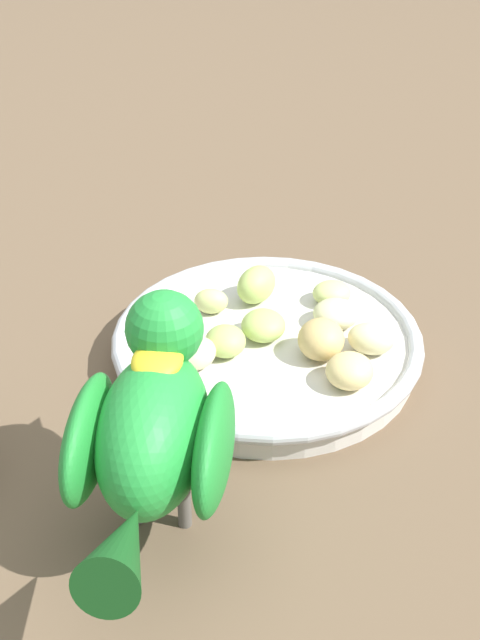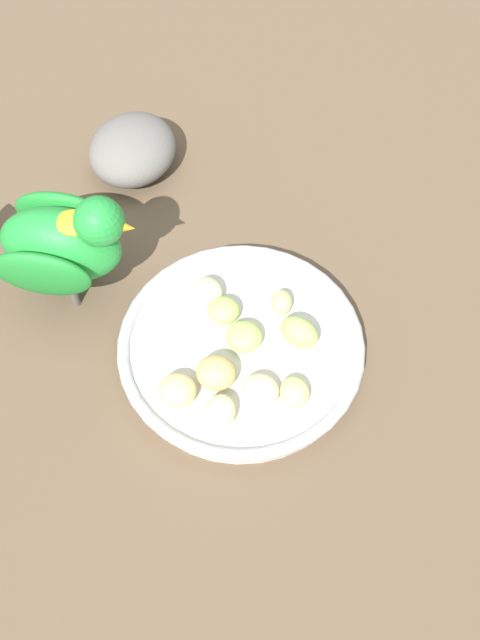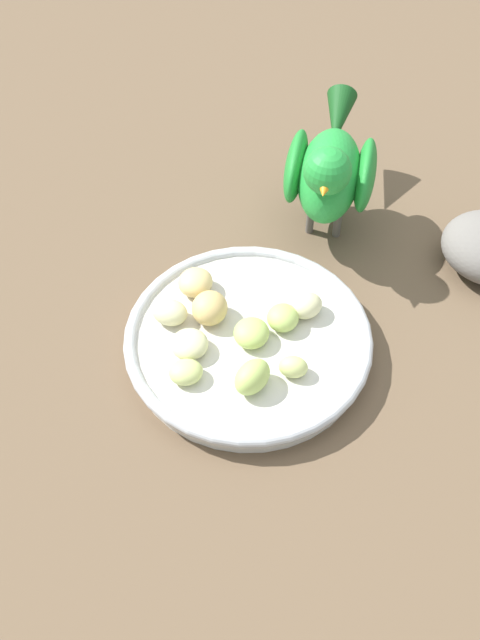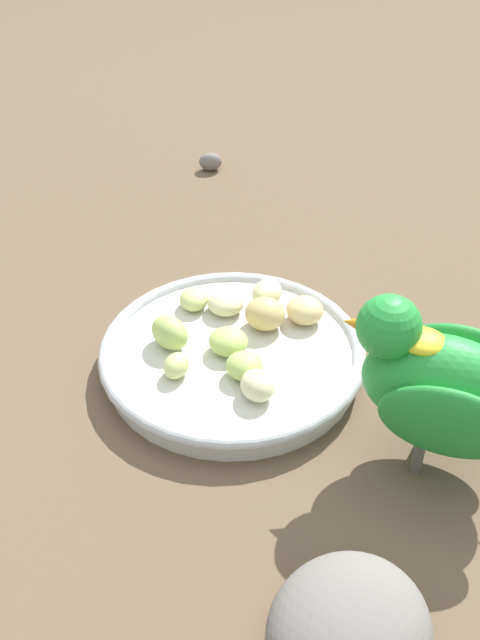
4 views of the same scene
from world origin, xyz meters
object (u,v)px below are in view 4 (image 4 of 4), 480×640
(apple_piece_2, at_px, (228,342))
(apple_piece_5, at_px, (194,299))
(apple_piece_4, at_px, (170,333))
(apple_piece_8, at_px, (176,366))
(apple_piece_6, at_px, (267,293))
(apple_piece_7, at_px, (226,303))
(parrot, at_px, (449,382))
(rock_large, at_px, (349,632))
(pebble_0, at_px, (210,162))
(apple_piece_9, at_px, (242,363))
(apple_piece_0, at_px, (257,386))
(apple_piece_1, at_px, (305,310))
(feeding_bowl, at_px, (232,355))

(apple_piece_2, xyz_separation_m, apple_piece_5, (0.05, 0.06, -0.00))
(apple_piece_4, xyz_separation_m, apple_piece_8, (-0.03, -0.02, -0.00))
(apple_piece_6, relative_size, apple_piece_7, 0.98)
(parrot, distance_m, rock_large, 0.19)
(apple_piece_4, xyz_separation_m, pebble_0, (0.38, 0.15, -0.02))
(apple_piece_4, distance_m, parrot, 0.25)
(apple_piece_5, bearing_deg, apple_piece_8, -161.44)
(apple_piece_6, distance_m, rock_large, 0.35)
(apple_piece_6, xyz_separation_m, pebble_0, (0.28, 0.20, -0.02))
(apple_piece_4, bearing_deg, apple_piece_9, -95.60)
(apple_piece_5, distance_m, rock_large, 0.35)
(apple_piece_7, bearing_deg, apple_piece_6, -45.93)
(rock_large, bearing_deg, apple_piece_8, 51.02)
(apple_piece_2, bearing_deg, apple_piece_8, 149.88)
(apple_piece_8, bearing_deg, pebble_0, 22.51)
(apple_piece_0, height_order, pebble_0, apple_piece_0)
(apple_piece_2, relative_size, apple_piece_9, 1.11)
(apple_piece_9, bearing_deg, apple_piece_0, -131.72)
(apple_piece_2, distance_m, apple_piece_5, 0.08)
(apple_piece_4, distance_m, apple_piece_8, 0.04)
(apple_piece_2, relative_size, apple_piece_4, 0.90)
(apple_piece_1, xyz_separation_m, apple_piece_6, (0.01, 0.04, -0.00))
(apple_piece_2, distance_m, apple_piece_9, 0.03)
(apple_piece_9, distance_m, pebble_0, 0.45)
(feeding_bowl, height_order, rock_large, rock_large)
(apple_piece_2, height_order, apple_piece_4, apple_piece_4)
(apple_piece_1, xyz_separation_m, apple_piece_9, (-0.09, 0.02, -0.00))
(apple_piece_5, height_order, pebble_0, apple_piece_5)
(apple_piece_2, bearing_deg, apple_piece_1, -33.37)
(parrot, bearing_deg, feeding_bowl, -14.99)
(apple_piece_1, relative_size, apple_piece_4, 0.91)
(apple_piece_1, height_order, pebble_0, apple_piece_1)
(apple_piece_6, xyz_separation_m, apple_piece_8, (-0.13, 0.03, -0.00))
(apple_piece_6, height_order, apple_piece_7, apple_piece_6)
(apple_piece_7, bearing_deg, apple_piece_8, -179.75)
(pebble_0, bearing_deg, apple_piece_8, -157.49)
(apple_piece_5, distance_m, apple_piece_8, 0.10)
(apple_piece_9, bearing_deg, feeding_bowl, 39.18)
(apple_piece_1, height_order, rock_large, rock_large)
(apple_piece_1, relative_size, apple_piece_2, 1.01)
(apple_piece_0, distance_m, apple_piece_4, 0.10)
(rock_large, bearing_deg, apple_piece_5, 42.38)
(apple_piece_4, bearing_deg, apple_piece_7, -19.17)
(apple_piece_7, relative_size, rock_large, 0.33)
(apple_piece_5, xyz_separation_m, apple_piece_7, (0.01, -0.03, 0.00))
(apple_piece_7, bearing_deg, apple_piece_0, -142.29)
(apple_piece_2, height_order, apple_piece_9, same)
(apple_piece_1, bearing_deg, apple_piece_4, 131.03)
(apple_piece_7, bearing_deg, apple_piece_9, -146.02)
(apple_piece_6, bearing_deg, apple_piece_0, -160.87)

